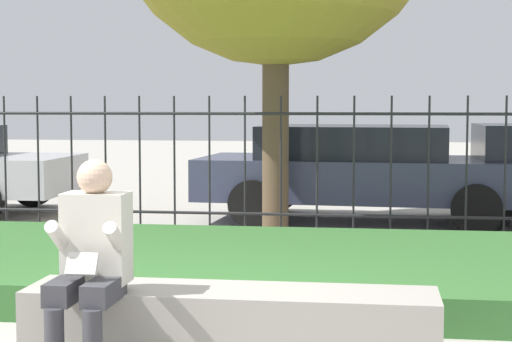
% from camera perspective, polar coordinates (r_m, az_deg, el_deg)
% --- Properties ---
extents(stone_bench, '(2.51, 0.54, 0.45)m').
position_cam_1_polar(stone_bench, '(5.30, -1.73, -10.52)').
color(stone_bench, gray).
rests_on(stone_bench, ground_plane).
extents(person_seated_reader, '(0.42, 0.73, 1.25)m').
position_cam_1_polar(person_seated_reader, '(5.10, -10.97, -5.69)').
color(person_seated_reader, black).
rests_on(person_seated_reader, ground_plane).
extents(grass_berm, '(8.49, 3.17, 0.27)m').
position_cam_1_polar(grass_berm, '(7.57, -1.68, -6.43)').
color(grass_berm, '#33662D').
rests_on(grass_berm, ground_plane).
extents(iron_fence, '(6.49, 0.03, 1.66)m').
position_cam_1_polar(iron_fence, '(9.57, 0.46, 0.27)').
color(iron_fence, '#232326').
rests_on(iron_fence, ground_plane).
extents(car_parked_center, '(4.53, 2.14, 1.28)m').
position_cam_1_polar(car_parked_center, '(11.42, 7.21, 0.08)').
color(car_parked_center, '#383D56').
rests_on(car_parked_center, ground_plane).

